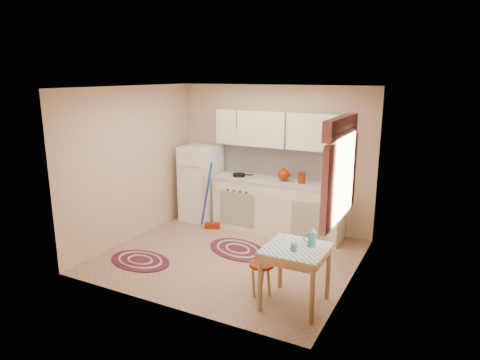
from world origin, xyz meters
name	(u,v)px	position (x,y,z in m)	size (l,w,h in m)	color
room_shell	(246,150)	(0.16, 0.24, 1.60)	(3.64, 3.60, 2.52)	tan
fridge	(201,183)	(-1.29, 1.25, 0.70)	(0.65, 0.60, 1.40)	white
broom	(212,196)	(-0.85, 0.90, 0.60)	(0.28, 0.12, 1.20)	#1C3AB1
base_cabinets	(277,207)	(0.23, 1.30, 0.44)	(2.25, 0.60, 0.88)	white
countertop	(278,182)	(0.23, 1.30, 0.90)	(2.27, 0.62, 0.04)	#BBBAB1
frying_pan	(239,175)	(-0.50, 1.25, 0.94)	(0.21, 0.21, 0.05)	black
red_kettle	(283,175)	(0.32, 1.30, 1.03)	(0.22, 0.20, 0.22)	maroon
red_canister	(302,178)	(0.65, 1.30, 1.00)	(0.12, 0.12, 0.16)	maroon
table	(295,277)	(1.35, -0.86, 0.36)	(0.72, 0.72, 0.72)	tan
stool	(262,279)	(0.90, -0.82, 0.21)	(0.32, 0.32, 0.42)	maroon
coffee_pot	(312,237)	(1.50, -0.74, 0.84)	(0.12, 0.11, 0.25)	teal
mug	(294,247)	(1.36, -0.96, 0.77)	(0.07, 0.07, 0.10)	teal
rug_center	(238,249)	(-0.01, 0.26, 0.01)	(1.07, 0.71, 0.02)	maroon
rug_left	(140,261)	(-1.09, -0.76, 0.01)	(1.00, 0.66, 0.02)	maroon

